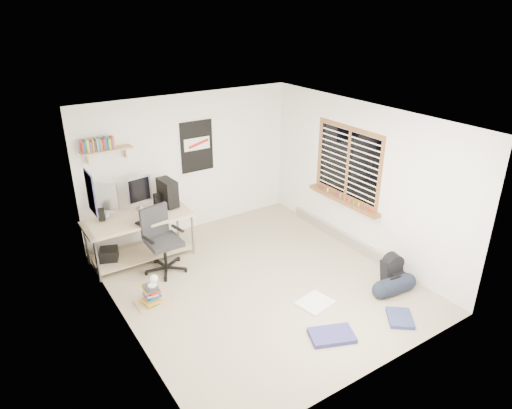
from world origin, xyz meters
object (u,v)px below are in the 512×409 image
desk (141,239)px  office_chair (164,243)px  duffel_bag (394,285)px  backpack (392,272)px  book_stack (151,294)px

desk → office_chair: bearing=-80.4°
desk → duffel_bag: 4.02m
backpack → duffel_bag: size_ratio=0.77×
backpack → book_stack: backpack is taller
desk → book_stack: bearing=-114.0°
backpack → book_stack: bearing=164.8°
desk → office_chair: 0.59m
office_chair → book_stack: bearing=-137.3°
desk → backpack: desk is taller
office_chair → book_stack: 0.92m
duffel_bag → backpack: bearing=57.9°
desk → office_chair: office_chair is taller
desk → office_chair: size_ratio=1.61×
desk → book_stack: (-0.32, -1.24, -0.21)m
desk → backpack: size_ratio=4.32×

